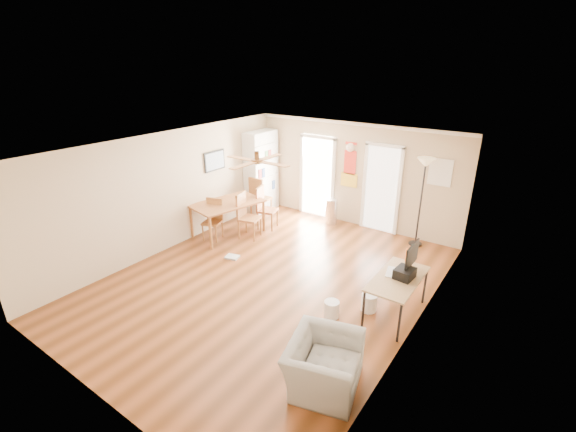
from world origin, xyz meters
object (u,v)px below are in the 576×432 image
Objects in this scene: dining_table at (228,218)px; trash_can at (331,211)px; dining_chair_right_b at (249,216)px; torchiere_lamp at (421,203)px; wastebasket_a at (369,303)px; bookshelf at (261,172)px; wastebasket_b at (332,309)px; dining_chair_far at (261,196)px; computer_desk at (396,296)px; printer at (405,273)px; armchair at (324,364)px; dining_chair_right_a at (268,208)px; dining_chair_near at (212,220)px.

trash_can is at bearing 49.04° from dining_table.
dining_chair_right_b reaches higher than dining_table.
dining_table is 4.48m from torchiere_lamp.
trash_can is at bearing 128.73° from wastebasket_a.
trash_can is at bearing 22.63° from bookshelf.
dining_table is 3.98m from wastebasket_b.
dining_chair_far is at bearing -171.29° from torchiere_lamp.
bookshelf is 2.03× the size of dining_chair_right_b.
trash_can is at bearing 134.43° from computer_desk.
printer is at bearing -9.65° from dining_table.
dining_table is 1.50× the size of dining_chair_far.
computer_desk is 0.47m from wastebasket_a.
armchair is (0.35, -4.87, -0.69)m from torchiere_lamp.
dining_chair_right_b is at bearing 165.99° from computer_desk.
printer is (4.05, -1.63, 0.27)m from dining_chair_right_a.
wastebasket_b is at bearing 10.06° from armchair.
dining_table is at bearing -152.74° from torchiere_lamp.
torchiere_lamp is 1.53× the size of computer_desk.
armchair reaches higher than wastebasket_a.
printer reaches higher than trash_can.
trash_can reaches higher than wastebasket_a.
bookshelf is 5.58m from computer_desk.
dining_table is at bearing -62.37° from bookshelf.
printer is 1.33m from wastebasket_b.
dining_chair_near is at bearing 117.45° from dining_chair_right_b.
dining_chair_far is (-0.11, 1.41, 0.14)m from dining_table.
trash_can is 4.02m from printer.
wastebasket_a is (-0.48, -0.19, -0.64)m from printer.
dining_chair_right_b is at bearing 172.03° from printer.
dining_chair_far is at bearing 160.04° from printer.
dining_table is 2.65m from trash_can.
wastebasket_b is (-0.84, -0.65, -0.21)m from computer_desk.
printer is at bearing -22.84° from dining_chair_near.
armchair is at bearing -28.50° from bookshelf.
computer_desk is 4.34× the size of wastebasket_a.
torchiere_lamp reaches higher than dining_table.
wastebasket_b is at bearing -141.99° from dining_chair_right_a.
dining_chair_near is at bearing 46.79° from armchair.
dining_chair_right_b is 3.36× the size of printer.
dining_chair_right_a reaches higher than wastebasket_b.
computer_desk is 0.45m from printer.
dining_chair_far is 1.95m from trash_can.
dining_table is 1.61× the size of armchair.
dining_chair_near is at bearing -104.00° from dining_table.
bookshelf reaches higher than torchiere_lamp.
dining_chair_right_b is 4.80m from armchair.
computer_desk is at bearing -20.78° from armchair.
dining_chair_near is 1.44× the size of trash_can.
dining_table is at bearing 175.38° from printer.
bookshelf reaches higher than dining_chair_right_a.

